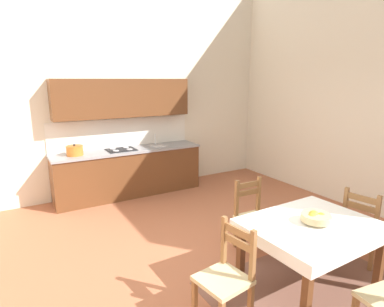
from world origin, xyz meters
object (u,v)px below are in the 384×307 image
at_px(kitchen_cabinetry, 127,151).
at_px(dining_chair_kitchen_side, 254,217).
at_px(dining_table, 311,234).
at_px(dining_chair_tv_side, 226,277).
at_px(dining_chair_window_side, 363,227).
at_px(fruit_bowl, 316,217).

xyz_separation_m(kitchen_cabinetry, dining_chair_kitchen_side, (0.70, -2.83, -0.41)).
distance_m(dining_table, dining_chair_tv_side, 1.05).
xyz_separation_m(dining_chair_window_side, dining_chair_tv_side, (-2.04, 0.02, 0.00)).
xyz_separation_m(dining_chair_tv_side, fruit_bowl, (1.06, -0.08, 0.37)).
bearing_deg(dining_chair_window_side, kitchen_cabinetry, 114.02).
bearing_deg(kitchen_cabinetry, dining_chair_tv_side, -95.81).
height_order(dining_table, dining_chair_window_side, dining_chair_window_side).
relative_size(dining_table, dining_chair_kitchen_side, 1.44).
xyz_separation_m(kitchen_cabinetry, dining_chair_tv_side, (-0.38, -3.70, -0.41)).
bearing_deg(dining_chair_window_side, dining_table, -177.55).
height_order(dining_chair_window_side, dining_chair_kitchen_side, same).
bearing_deg(dining_chair_kitchen_side, dining_chair_window_side, -42.94).
distance_m(kitchen_cabinetry, dining_chair_window_side, 4.10).
relative_size(dining_table, dining_chair_window_side, 1.44).
height_order(dining_chair_window_side, fruit_bowl, dining_chair_window_side).
height_order(dining_chair_window_side, dining_chair_tv_side, same).
distance_m(dining_table, dining_chair_window_side, 1.02).
relative_size(kitchen_cabinetry, dining_chair_window_side, 3.01).
relative_size(dining_table, dining_chair_tv_side, 1.44).
distance_m(dining_chair_window_side, dining_chair_kitchen_side, 1.31).
distance_m(dining_chair_window_side, dining_chair_tv_side, 2.04).
xyz_separation_m(dining_chair_kitchen_side, dining_chair_tv_side, (-1.08, -0.87, 0.00)).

